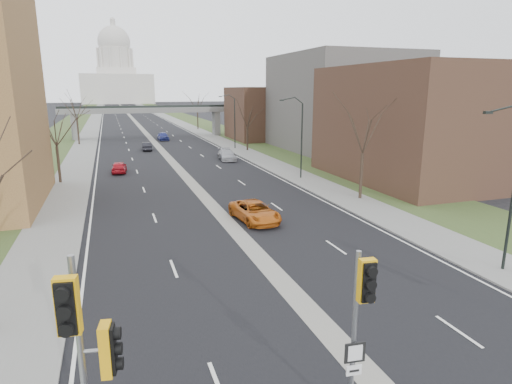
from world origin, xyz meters
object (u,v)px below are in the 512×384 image
signal_pole_left (87,343)px  car_left_near (119,167)px  signal_pole_median (361,312)px  car_right_near (255,211)px  car_left_far (147,146)px  car_right_far (163,136)px  car_right_mid (227,155)px

signal_pole_left → car_left_near: signal_pole_left is taller
car_left_near → signal_pole_median: bearing=101.9°
signal_pole_left → car_left_near: size_ratio=1.50×
car_left_near → car_right_near: (9.01, -23.18, 0.06)m
signal_pole_left → car_left_far: (6.37, 61.16, -3.24)m
car_left_near → car_left_far: bearing=-99.4°
car_right_near → car_right_far: 55.27m
car_left_far → car_right_far: 14.22m
car_right_mid → signal_pole_left: bearing=-103.8°
car_left_near → car_right_far: bearing=-100.7°
car_right_mid → car_right_far: bearing=106.2°
car_left_near → car_right_mid: bearing=-156.2°
signal_pole_median → car_right_mid: 49.02m
signal_pole_median → car_right_near: bearing=85.7°
car_left_far → car_right_far: size_ratio=0.88×
signal_pole_left → car_right_near: bearing=71.4°
car_left_near → car_right_mid: size_ratio=0.78×
signal_pole_left → signal_pole_median: signal_pole_left is taller
signal_pole_left → car_right_mid: size_ratio=1.17×
car_left_far → car_right_far: (4.23, 13.58, 0.11)m
signal_pole_left → car_right_mid: 50.30m
car_right_far → car_right_mid: bearing=-80.1°
car_right_far → signal_pole_left: bearing=-99.4°
signal_pole_median → car_left_near: (-5.26, 43.16, -3.05)m
car_right_mid → car_right_far: 27.71m
signal_pole_left → car_right_far: (10.60, 74.74, -3.12)m
car_right_far → car_left_near: bearing=-107.0°
signal_pole_left → car_right_near: size_ratio=1.13×
car_left_near → car_right_near: car_right_near is taller
car_left_near → car_left_far: car_left_near is taller
signal_pole_left → signal_pole_median: bearing=5.8°
car_right_near → car_right_far: bearing=84.1°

